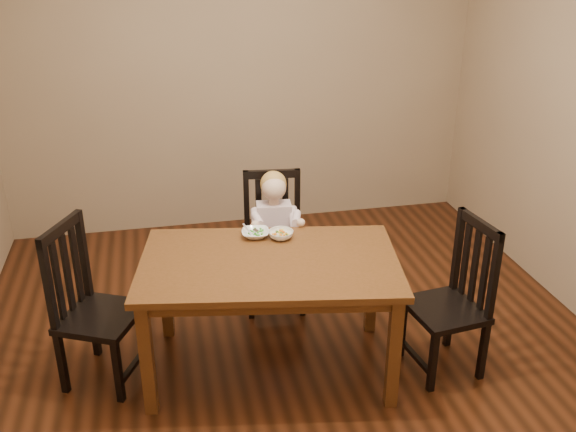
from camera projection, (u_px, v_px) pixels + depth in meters
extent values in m
cube|color=#46200E|center=(291.00, 345.00, 4.10)|extent=(4.00, 4.00, 0.01)
cube|color=#987F60|center=(240.00, 72.00, 5.34)|extent=(4.00, 0.01, 2.70)
cube|color=#987F60|center=(447.00, 360.00, 1.77)|extent=(4.00, 0.01, 2.70)
cube|color=#4A2D11|center=(269.00, 263.00, 3.62)|extent=(1.59, 1.11, 0.04)
cube|color=#4A2D11|center=(270.00, 272.00, 3.64)|extent=(1.45, 0.97, 0.08)
cube|color=#4A2D11|center=(147.00, 359.00, 3.41)|extent=(0.08, 0.08, 0.69)
cube|color=#4A2D11|center=(394.00, 353.00, 3.46)|extent=(0.08, 0.08, 0.69)
cube|color=#4A2D11|center=(165.00, 288.00, 4.08)|extent=(0.08, 0.08, 0.69)
cube|color=#4A2D11|center=(372.00, 284.00, 4.13)|extent=(0.08, 0.08, 0.69)
cube|color=black|center=(274.00, 253.00, 4.41)|extent=(0.45, 0.43, 0.04)
cube|color=black|center=(297.00, 267.00, 4.66)|extent=(0.04, 0.04, 0.38)
cube|color=black|center=(248.00, 269.00, 4.63)|extent=(0.04, 0.04, 0.38)
cube|color=black|center=(303.00, 290.00, 4.36)|extent=(0.04, 0.04, 0.38)
cube|color=black|center=(251.00, 293.00, 4.32)|extent=(0.04, 0.04, 0.38)
cube|color=black|center=(297.00, 205.00, 4.46)|extent=(0.04, 0.04, 0.53)
cube|color=black|center=(247.00, 207.00, 4.43)|extent=(0.04, 0.04, 0.53)
cube|color=black|center=(272.00, 174.00, 4.35)|extent=(0.39, 0.07, 0.06)
cube|color=black|center=(285.00, 209.00, 4.46)|extent=(0.04, 0.02, 0.45)
cube|color=black|center=(272.00, 210.00, 4.46)|extent=(0.04, 0.02, 0.45)
cube|color=black|center=(259.00, 210.00, 4.45)|extent=(0.04, 0.02, 0.45)
cube|color=black|center=(101.00, 317.00, 3.66)|extent=(0.55, 0.56, 0.04)
cube|color=black|center=(94.00, 327.00, 3.94)|extent=(0.05, 0.05, 0.39)
cube|color=black|center=(62.00, 363.00, 3.62)|extent=(0.05, 0.05, 0.39)
cube|color=black|center=(146.00, 335.00, 3.87)|extent=(0.05, 0.05, 0.39)
cube|color=black|center=(118.00, 372.00, 3.54)|extent=(0.05, 0.05, 0.39)
cube|color=black|center=(84.00, 254.00, 3.73)|extent=(0.05, 0.05, 0.55)
cube|color=black|center=(48.00, 284.00, 3.41)|extent=(0.05, 0.05, 0.55)
cube|color=black|center=(60.00, 229.00, 3.47)|extent=(0.21, 0.38, 0.06)
cube|color=black|center=(76.00, 265.00, 3.67)|extent=(0.04, 0.05, 0.47)
cube|color=black|center=(67.00, 273.00, 3.58)|extent=(0.04, 0.05, 0.47)
cube|color=black|center=(58.00, 281.00, 3.50)|extent=(0.04, 0.05, 0.47)
cube|color=black|center=(445.00, 310.00, 3.75)|extent=(0.44, 0.46, 0.04)
cube|color=black|center=(483.00, 351.00, 3.73)|extent=(0.04, 0.04, 0.38)
cube|color=black|center=(449.00, 319.00, 4.04)|extent=(0.04, 0.04, 0.38)
cube|color=black|center=(433.00, 363.00, 3.63)|extent=(0.04, 0.04, 0.38)
cube|color=black|center=(402.00, 329.00, 3.93)|extent=(0.04, 0.04, 0.38)
cube|color=black|center=(494.00, 277.00, 3.53)|extent=(0.04, 0.04, 0.53)
cube|color=black|center=(458.00, 249.00, 3.83)|extent=(0.04, 0.04, 0.53)
cube|color=black|center=(480.00, 225.00, 3.58)|extent=(0.08, 0.39, 0.06)
cube|color=black|center=(484.00, 274.00, 3.61)|extent=(0.02, 0.04, 0.46)
cube|color=black|center=(475.00, 267.00, 3.69)|extent=(0.02, 0.04, 0.46)
cube|color=black|center=(465.00, 259.00, 3.77)|extent=(0.02, 0.04, 0.46)
imported|color=white|center=(255.00, 234.00, 3.88)|extent=(0.19, 0.19, 0.04)
imported|color=white|center=(281.00, 235.00, 3.86)|extent=(0.16, 0.16, 0.05)
cube|color=silver|center=(249.00, 231.00, 3.85)|extent=(0.06, 0.12, 0.05)
cube|color=silver|center=(249.00, 233.00, 3.86)|extent=(0.04, 0.04, 0.01)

